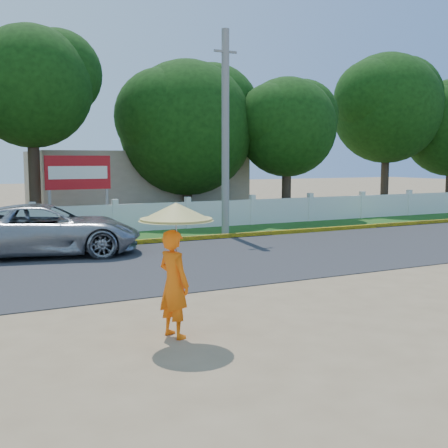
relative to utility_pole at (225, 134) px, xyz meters
The scene contains 11 objects.
ground 10.26m from the utility_pole, 111.66° to the right, with size 120.00×120.00×0.00m, color #9E8460.
road 6.75m from the utility_pole, 128.84° to the right, with size 60.00×7.00×0.02m, color #38383A.
grass_verge 5.20m from the utility_pole, 166.20° to the left, with size 60.00×3.50×0.03m, color #2D601E.
curb 5.14m from the utility_pole, 166.72° to the right, with size 40.00×0.18×0.16m, color yellow.
fence 5.28m from the utility_pole, 146.71° to the left, with size 40.00×0.10×1.10m, color silver.
building_near 9.38m from the utility_pole, 93.32° to the left, with size 10.00×6.00×3.20m, color #B7AD99.
utility_pole is the anchor object (origin of this frame).
vehicle 7.52m from the utility_pole, 166.31° to the right, with size 2.51×5.45×1.51m, color #9B9EA3.
monk_with_parasol 12.33m from the utility_pole, 120.64° to the right, with size 1.17×1.17×2.13m.
billboard 5.98m from the utility_pole, 143.65° to the left, with size 2.50×0.13×2.95m.
tree_row 5.40m from the utility_pole, 97.31° to the left, with size 39.41×7.43×8.71m.
Camera 1 is at (-5.85, -9.60, 2.79)m, focal length 45.00 mm.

